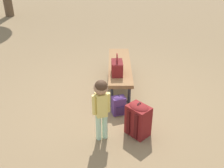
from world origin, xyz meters
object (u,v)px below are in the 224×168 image
(backpack_large, at_px, (138,119))
(backpack_small, at_px, (119,104))
(handbag, at_px, (117,67))
(park_bench, at_px, (120,67))
(child_standing, at_px, (101,101))

(backpack_large, height_order, backpack_small, backpack_large)
(handbag, bearing_deg, backpack_large, 21.76)
(park_bench, distance_m, child_standing, 1.53)
(child_standing, bearing_deg, handbag, 174.86)
(park_bench, xyz_separation_m, backpack_small, (0.89, 0.06, -0.22))
(park_bench, xyz_separation_m, child_standing, (1.51, -0.11, 0.21))
(park_bench, bearing_deg, child_standing, -4.31)
(child_standing, distance_m, backpack_large, 0.61)
(backpack_large, bearing_deg, handbag, -158.24)
(park_bench, height_order, handbag, handbag)
(handbag, relative_size, backpack_large, 0.70)
(park_bench, relative_size, child_standing, 1.80)
(park_bench, relative_size, backpack_small, 4.80)
(child_standing, height_order, backpack_large, child_standing)
(child_standing, bearing_deg, backpack_small, 164.07)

